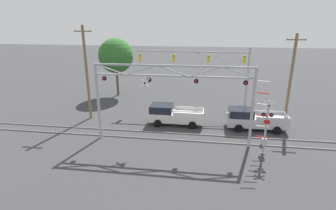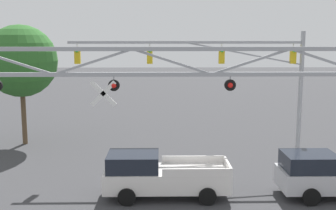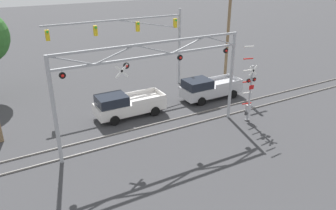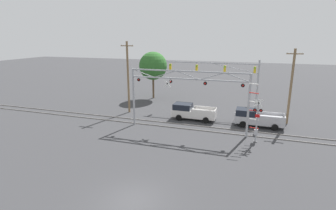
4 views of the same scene
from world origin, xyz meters
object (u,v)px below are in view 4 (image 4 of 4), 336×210
pickup_truck_lead (192,112)px  utility_pole_right (291,86)px  crossing_gantry (187,89)px  traffic_signal_span (231,75)px  background_tree_beyond_span (153,66)px  pickup_truck_following (256,118)px  crossing_signal_mast (256,121)px  utility_pole_left (128,77)px

pickup_truck_lead → utility_pole_right: (11.43, 2.00, 3.65)m
crossing_gantry → traffic_signal_span: 9.68m
traffic_signal_span → pickup_truck_lead: (-4.23, -4.72, -4.26)m
traffic_signal_span → background_tree_beyond_span: background_tree_beyond_span is taller
pickup_truck_lead → utility_pole_right: utility_pole_right is taller
traffic_signal_span → pickup_truck_following: size_ratio=2.27×
crossing_gantry → utility_pole_right: size_ratio=1.47×
crossing_signal_mast → pickup_truck_following: (0.07, 5.21, -1.25)m
crossing_signal_mast → utility_pole_left: utility_pole_left is taller
crossing_signal_mast → pickup_truck_lead: size_ratio=1.08×
pickup_truck_lead → background_tree_beyond_span: background_tree_beyond_span is taller
crossing_gantry → utility_pole_right: 12.63m
crossing_gantry → crossing_signal_mast: bearing=-9.2°
pickup_truck_following → utility_pole_right: bearing=30.9°
pickup_truck_following → utility_pole_left: utility_pole_left is taller
background_tree_beyond_span → pickup_truck_lead: bearing=-46.8°
pickup_truck_following → utility_pole_right: size_ratio=0.62×
background_tree_beyond_span → utility_pole_left: bearing=-90.2°
crossing_signal_mast → pickup_truck_lead: bearing=145.4°
utility_pole_left → background_tree_beyond_span: utility_pole_left is taller
pickup_truck_lead → utility_pole_left: size_ratio=0.57×
crossing_gantry → pickup_truck_following: bearing=28.3°
pickup_truck_lead → utility_pole_right: bearing=9.9°
pickup_truck_lead → background_tree_beyond_span: 13.98m
crossing_gantry → pickup_truck_lead: (-0.41, 4.16, -3.72)m
traffic_signal_span → pickup_truck_lead: bearing=-131.8°
utility_pole_left → utility_pole_right: size_ratio=1.08×
pickup_truck_following → utility_pole_right: 5.55m
crossing_signal_mast → utility_pole_left: bearing=160.9°
traffic_signal_span → utility_pole_left: size_ratio=1.31×
crossing_gantry → crossing_signal_mast: 7.86m
crossing_gantry → background_tree_beyond_span: 16.75m
pickup_truck_lead → crossing_signal_mast: bearing=-34.6°
pickup_truck_lead → pickup_truck_following: (7.84, -0.15, 0.00)m
pickup_truck_following → crossing_signal_mast: bearing=-90.8°
pickup_truck_following → utility_pole_right: (3.59, 2.15, 3.65)m
traffic_signal_span → background_tree_beyond_span: size_ratio=1.61×
utility_pole_right → background_tree_beyond_span: size_ratio=1.14×
pickup_truck_following → background_tree_beyond_span: (-16.89, 9.79, 4.54)m
utility_pole_right → background_tree_beyond_span: 21.88m
traffic_signal_span → crossing_gantry: bearing=-113.3°
pickup_truck_lead → pickup_truck_following: size_ratio=0.99×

